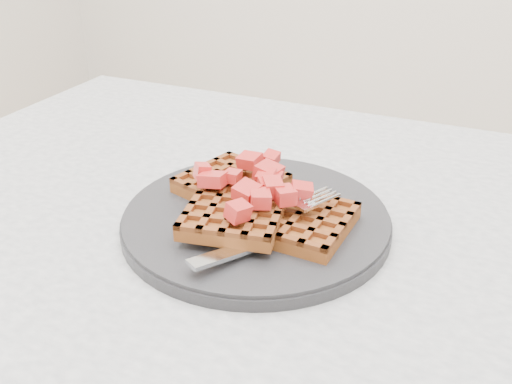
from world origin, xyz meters
TOP-DOWN VIEW (x-y plane):
  - table at (0.00, 0.00)m, footprint 1.20×0.80m
  - plate at (-0.11, 0.02)m, footprint 0.28×0.28m
  - waffles at (-0.11, 0.02)m, footprint 0.21×0.19m
  - strawberry_pile at (-0.11, 0.02)m, footprint 0.15×0.15m
  - fork at (-0.07, -0.02)m, footprint 0.11×0.17m

SIDE VIEW (x-z plane):
  - table at x=0.00m, z-range 0.26..1.01m
  - plate at x=-0.11m, z-range 0.75..0.77m
  - fork at x=-0.07m, z-range 0.77..0.78m
  - waffles at x=-0.11m, z-range 0.76..0.79m
  - strawberry_pile at x=-0.11m, z-range 0.79..0.82m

